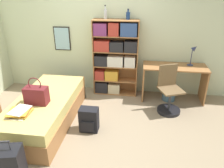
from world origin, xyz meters
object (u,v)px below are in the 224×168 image
bookcase (114,56)px  desk (174,76)px  suitcase (4,167)px  backpack (89,120)px  bottle_green (105,14)px  waste_bin (169,94)px  bottle_brown (128,15)px  book_stack_on_bed (20,112)px  handbag (36,95)px  desk_chair (169,97)px  bed (46,110)px  desk_lamp (194,52)px

bookcase → desk: size_ratio=1.27×
suitcase → backpack: bearing=57.8°
bottle_green → waste_bin: bearing=-8.9°
bottle_green → bottle_brown: size_ratio=1.32×
suitcase → bottle_green: size_ratio=2.42×
book_stack_on_bed → suitcase: 0.86m
backpack → suitcase: bearing=-122.2°
backpack → waste_bin: 1.94m
backpack → bottle_green: bearing=88.2°
bookcase → bottle_green: bearing=165.7°
handbag → bookcase: bookcase is taller
handbag → bottle_brown: bottle_brown is taller
suitcase → bottle_brown: bearing=65.0°
bookcase → desk_chair: bearing=-28.6°
bed → book_stack_on_bed: bearing=-103.9°
bottle_brown → desk: bearing=-9.3°
suitcase → bookcase: (0.99, 2.68, 0.61)m
bed → waste_bin: bed is taller
handbag → bottle_green: (0.88, 1.58, 1.09)m
handbag → desk_lamp: 3.11m
suitcase → bottle_green: bottle_green is taller
desk → bookcase: bearing=174.6°
desk → book_stack_on_bed: bearing=-144.5°
bookcase → bottle_green: 0.89m
suitcase → bottle_green: 3.21m
desk_lamp → desk_chair: (-0.47, -0.60, -0.75)m
suitcase → desk: 3.44m
handbag → suitcase: bearing=-86.6°
bottle_brown → book_stack_on_bed: bearing=-127.2°
bottle_green → desk_lamp: 1.94m
handbag → bookcase: bearing=55.3°
desk_chair → backpack: size_ratio=2.20×
bed → desk_lamp: 3.08m
desk_chair → waste_bin: size_ratio=3.24×
waste_bin → book_stack_on_bed: bearing=-144.6°
desk_lamp → desk: bearing=-165.1°
book_stack_on_bed → desk_chair: size_ratio=0.40×
desk_chair → book_stack_on_bed: bearing=-151.9°
bed → suitcase: bearing=-87.9°
handbag → book_stack_on_bed: size_ratio=1.26×
bed → desk_lamp: bearing=25.8°
book_stack_on_bed → desk_lamp: desk_lamp is taller
bed → backpack: 0.83m
bed → desk_chair: 2.31m
desk_chair → waste_bin: 0.49m
handbag → book_stack_on_bed: 0.39m
desk → suitcase: bearing=-131.7°
desk_lamp → bed: bearing=-154.2°
bookcase → desk: 1.34m
desk_chair → suitcase: bearing=-136.5°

